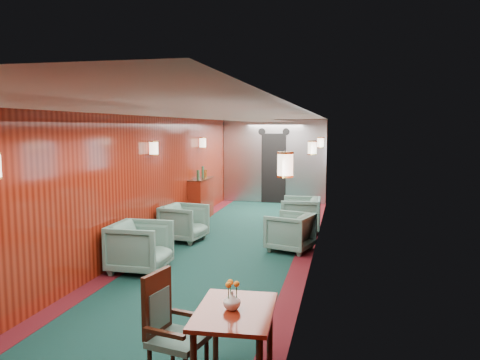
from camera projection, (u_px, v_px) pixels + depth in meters
The scene contains 12 objects.
room at pixel (221, 160), 7.71m from camera, with size 12.00×12.10×2.40m.
bulkhead at pixel (274, 162), 13.49m from camera, with size 2.98×0.17×2.39m.
windows_right at pixel (313, 172), 7.65m from camera, with size 0.02×8.60×0.80m.
wall_sconces at pixel (229, 149), 8.24m from camera, with size 2.97×7.97×0.25m.
dining_table at pixel (235, 322), 3.89m from camera, with size 0.68×0.94×0.68m.
side_chair at pixel (169, 325), 3.92m from camera, with size 0.51×0.53×0.97m.
credenza at pixel (201, 198), 11.16m from camera, with size 0.34×1.09×1.25m.
flower_vase at pixel (232, 300), 3.87m from camera, with size 0.15×0.15×0.15m, color silver.
armchair_left_near at pixel (140, 247), 7.07m from camera, with size 0.81×0.83×0.76m, color #1E4740.
armchair_left_far at pixel (184, 223), 8.99m from camera, with size 0.75×0.77×0.70m, color #1E4740.
armchair_right_near at pixel (290, 232), 8.26m from camera, with size 0.72×0.74×0.67m, color #1E4740.
armchair_right_far at pixel (301, 215), 9.76m from camera, with size 0.78×0.80×0.73m, color #1E4740.
Camera 1 is at (1.99, -7.44, 2.18)m, focal length 35.00 mm.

